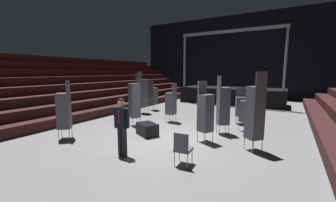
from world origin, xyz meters
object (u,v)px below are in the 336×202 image
at_px(stage_riser, 231,95).
at_px(chair_stack_aisle_left, 247,111).
at_px(chair_stack_mid_right, 143,93).
at_px(chair_stack_rear_centre, 205,112).
at_px(loose_chair_near_man, 183,147).
at_px(man_with_tie, 122,123).
at_px(chair_stack_mid_left, 64,110).
at_px(equipment_road_case, 147,129).
at_px(chair_stack_mid_centre, 240,106).
at_px(chair_stack_front_right, 135,100).
at_px(chair_stack_aisle_right, 255,112).
at_px(chair_stack_rear_right, 171,103).
at_px(chair_stack_front_left, 153,96).
at_px(chair_stack_rear_left, 223,105).

bearing_deg(stage_riser, chair_stack_aisle_left, -72.06).
xyz_separation_m(chair_stack_mid_right, chair_stack_rear_centre, (5.16, -3.11, -0.17)).
bearing_deg(loose_chair_near_man, man_with_tie, -176.31).
distance_m(chair_stack_mid_left, equipment_road_case, 3.25).
bearing_deg(chair_stack_mid_centre, chair_stack_mid_right, -17.58).
relative_size(stage_riser, chair_stack_rear_centre, 3.53).
distance_m(chair_stack_aisle_left, loose_chair_near_man, 4.46).
height_order(equipment_road_case, loose_chair_near_man, loose_chair_near_man).
height_order(chair_stack_front_right, chair_stack_aisle_right, chair_stack_aisle_right).
distance_m(chair_stack_rear_right, chair_stack_rear_centre, 3.30).
distance_m(chair_stack_front_left, chair_stack_mid_centre, 5.81).
xyz_separation_m(equipment_road_case, loose_chair_near_man, (2.46, -1.75, 0.29)).
relative_size(man_with_tie, chair_stack_rear_centre, 0.80).
distance_m(chair_stack_front_right, chair_stack_mid_centre, 5.14).
distance_m(chair_stack_front_left, chair_stack_rear_centre, 6.75).
xyz_separation_m(chair_stack_front_left, loose_chair_near_man, (5.38, -6.46, -0.45)).
relative_size(chair_stack_mid_left, chair_stack_rear_left, 0.93).
height_order(man_with_tie, chair_stack_mid_right, chair_stack_mid_right).
height_order(chair_stack_rear_right, equipment_road_case, chair_stack_rear_right).
xyz_separation_m(chair_stack_mid_centre, chair_stack_aisle_right, (1.13, -3.45, 0.38)).
distance_m(man_with_tie, chair_stack_rear_left, 4.30).
bearing_deg(man_with_tie, chair_stack_mid_right, -56.81).
relative_size(chair_stack_front_right, loose_chair_near_man, 2.62).
bearing_deg(man_with_tie, loose_chair_near_man, -168.81).
distance_m(chair_stack_rear_centre, chair_stack_aisle_right, 1.67).
bearing_deg(man_with_tie, chair_stack_rear_right, -77.63).
bearing_deg(chair_stack_rear_centre, chair_stack_mid_centre, -162.96).
bearing_deg(chair_stack_mid_centre, loose_chair_near_man, 65.39).
bearing_deg(chair_stack_rear_centre, loose_chair_near_man, 30.28).
relative_size(chair_stack_mid_left, chair_stack_mid_right, 0.87).
height_order(stage_riser, equipment_road_case, stage_riser).
bearing_deg(chair_stack_aisle_left, chair_stack_mid_centre, -29.78).
xyz_separation_m(man_with_tie, chair_stack_aisle_left, (2.76, 4.68, -0.11)).
distance_m(chair_stack_front_left, chair_stack_rear_right, 3.46).
relative_size(man_with_tie, chair_stack_front_left, 0.91).
bearing_deg(chair_stack_rear_left, man_with_tie, -62.27).
bearing_deg(chair_stack_rear_centre, man_with_tie, -8.87).
height_order(chair_stack_rear_right, chair_stack_aisle_left, chair_stack_rear_right).
distance_m(stage_riser, loose_chair_near_man, 12.24).
bearing_deg(chair_stack_rear_centre, chair_stack_rear_right, -102.52).
height_order(chair_stack_mid_right, loose_chair_near_man, chair_stack_mid_right).
bearing_deg(chair_stack_rear_right, chair_stack_front_left, 49.74).
bearing_deg(equipment_road_case, chair_stack_mid_right, 129.15).
relative_size(chair_stack_front_left, chair_stack_mid_left, 0.89).
height_order(stage_riser, chair_stack_aisle_left, stage_riser).
height_order(chair_stack_rear_left, chair_stack_rear_right, chair_stack_rear_left).
height_order(chair_stack_mid_left, equipment_road_case, chair_stack_mid_left).
xyz_separation_m(chair_stack_rear_left, chair_stack_rear_right, (-2.85, 0.72, -0.21)).
xyz_separation_m(chair_stack_front_right, chair_stack_mid_left, (-1.06, -2.87, -0.13)).
xyz_separation_m(chair_stack_mid_left, chair_stack_aisle_left, (5.79, 4.54, -0.21)).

